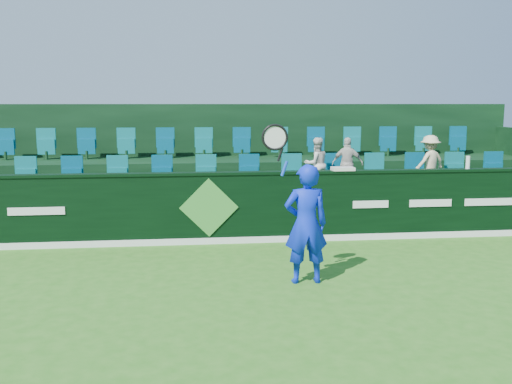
{
  "coord_description": "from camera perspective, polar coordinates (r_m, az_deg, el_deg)",
  "views": [
    {
      "loc": [
        -0.31,
        -6.56,
        2.62
      ],
      "look_at": [
        0.76,
        2.8,
        1.15
      ],
      "focal_mm": 40.0,
      "sensor_mm": 36.0,
      "label": 1
    }
  ],
  "objects": [
    {
      "name": "ground",
      "position": [
        7.08,
        -3.63,
        -12.9
      ],
      "size": [
        60.0,
        60.0,
        0.0
      ],
      "primitive_type": "plane",
      "color": "#296E1A",
      "rests_on": "ground"
    },
    {
      "name": "sponsor_hoarding",
      "position": [
        10.75,
        -4.73,
        -1.59
      ],
      "size": [
        16.0,
        0.25,
        1.35
      ],
      "color": "black",
      "rests_on": "ground"
    },
    {
      "name": "stand_tier_front",
      "position": [
        11.88,
        -4.89,
        -1.94
      ],
      "size": [
        16.0,
        2.0,
        0.8
      ],
      "primitive_type": "cube",
      "color": "black",
      "rests_on": "ground"
    },
    {
      "name": "stand_tier_back",
      "position": [
        13.71,
        -5.14,
        0.57
      ],
      "size": [
        16.0,
        1.8,
        1.3
      ],
      "primitive_type": "cube",
      "color": "black",
      "rests_on": "ground"
    },
    {
      "name": "stand_rear",
      "position": [
        14.08,
        -5.21,
        3.12
      ],
      "size": [
        16.0,
        4.1,
        2.6
      ],
      "color": "black",
      "rests_on": "ground"
    },
    {
      "name": "seat_row_front",
      "position": [
        12.16,
        -4.99,
        1.66
      ],
      "size": [
        13.5,
        0.5,
        0.6
      ],
      "primitive_type": "cube",
      "color": "#04506D",
      "rests_on": "stand_tier_front"
    },
    {
      "name": "seat_row_back",
      "position": [
        13.91,
        -5.22,
        4.63
      ],
      "size": [
        13.5,
        0.5,
        0.6
      ],
      "primitive_type": "cube",
      "color": "#04506D",
      "rests_on": "stand_tier_back"
    },
    {
      "name": "tennis_player",
      "position": [
        8.34,
        4.98,
        -3.1
      ],
      "size": [
        1.04,
        0.43,
        2.39
      ],
      "color": "#0C27DA",
      "rests_on": "ground"
    },
    {
      "name": "spectator_left",
      "position": [
        12.04,
        6.06,
        2.79
      ],
      "size": [
        0.62,
        0.54,
        1.11
      ],
      "primitive_type": "imported",
      "rotation": [
        0.0,
        0.0,
        3.38
      ],
      "color": "silver",
      "rests_on": "stand_tier_front"
    },
    {
      "name": "spectator_middle",
      "position": [
        12.2,
        9.14,
        2.81
      ],
      "size": [
        0.7,
        0.48,
        1.11
      ],
      "primitive_type": "imported",
      "rotation": [
        0.0,
        0.0,
        2.8
      ],
      "color": "beige",
      "rests_on": "stand_tier_front"
    },
    {
      "name": "spectator_right",
      "position": [
        12.81,
        16.98,
        2.89
      ],
      "size": [
        0.84,
        0.65,
        1.15
      ],
      "primitive_type": "imported",
      "rotation": [
        0.0,
        0.0,
        3.49
      ],
      "color": "beige",
      "rests_on": "stand_tier_front"
    },
    {
      "name": "towel",
      "position": [
        11.02,
        8.68,
        2.31
      ],
      "size": [
        0.42,
        0.27,
        0.06
      ],
      "primitive_type": "cube",
      "color": "silver",
      "rests_on": "sponsor_hoarding"
    },
    {
      "name": "drinks_bottle",
      "position": [
        11.91,
        20.43,
        2.8
      ],
      "size": [
        0.08,
        0.08,
        0.25
      ],
      "primitive_type": "cylinder",
      "color": "silver",
      "rests_on": "sponsor_hoarding"
    }
  ]
}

